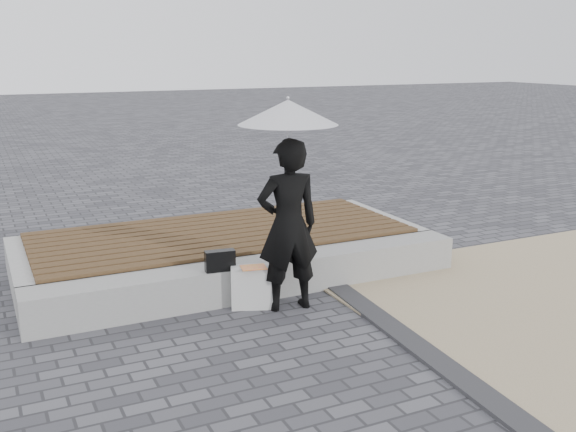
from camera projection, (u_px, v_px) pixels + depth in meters
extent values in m
plane|color=#535258|center=(328.00, 351.00, 6.04)|extent=(80.00, 80.00, 0.00)
cube|color=#313134|center=(430.00, 355.00, 5.91)|extent=(0.61, 5.20, 0.04)
cube|color=#9D9C97|center=(259.00, 277.00, 7.39)|extent=(5.00, 0.45, 0.40)
cube|color=#B0B0AA|center=(222.00, 249.00, 8.44)|extent=(5.00, 2.00, 0.40)
imported|color=black|center=(288.00, 225.00, 6.84)|extent=(0.69, 0.49, 1.80)
cylinder|color=silver|center=(288.00, 175.00, 6.71)|extent=(0.02, 0.02, 1.00)
cone|color=silver|center=(288.00, 112.00, 6.56)|extent=(1.00, 1.00, 0.25)
sphere|color=silver|center=(288.00, 98.00, 6.52)|extent=(0.03, 0.03, 0.03)
cube|color=black|center=(220.00, 261.00, 6.96)|extent=(0.32, 0.15, 0.22)
cube|color=silver|center=(252.00, 287.00, 7.00)|extent=(0.47, 0.33, 0.46)
cube|color=#ED3D42|center=(253.00, 267.00, 6.90)|extent=(0.29, 0.24, 0.01)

